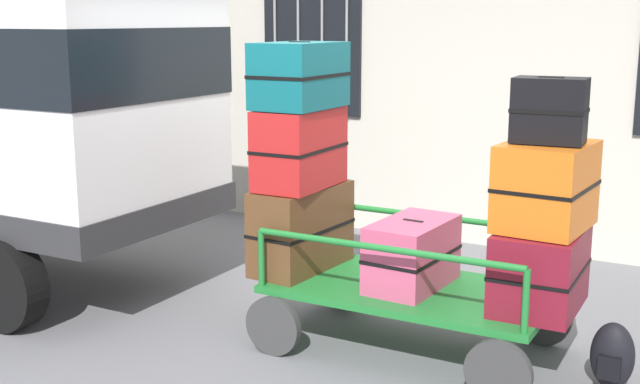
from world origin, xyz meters
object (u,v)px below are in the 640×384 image
Objects in this scene: suitcase_midleft_bottom at (412,254)px; suitcase_center_bottom at (540,269)px; suitcase_left_bottom at (302,228)px; backpack at (612,356)px; suitcase_center_middle at (546,186)px; suitcase_center_top at (549,110)px; suitcase_left_middle at (300,148)px; luggage_cart at (410,299)px; suitcase_left_top at (300,75)px.

suitcase_center_bottom is (0.89, -0.01, 0.03)m from suitcase_midleft_bottom.
suitcase_left_bottom is 2.03× the size of backpack.
suitcase_center_middle is 1.53× the size of suitcase_center_top.
suitcase_midleft_bottom is (0.89, 0.03, -0.68)m from suitcase_left_middle.
suitcase_center_bottom is (0.89, 0.00, 0.35)m from luggage_cart.
luggage_cart is 0.97m from suitcase_left_bottom.
suitcase_left_top is 1.88m from suitcase_center_middle.
suitcase_left_middle is (0.00, -0.02, 0.60)m from suitcase_left_bottom.
luggage_cart is at bearing -179.71° from suitcase_center_bottom.
suitcase_left_middle is (-0.89, -0.01, 1.01)m from luggage_cart.
suitcase_center_top is (0.89, -0.01, 1.05)m from suitcase_midleft_bottom.
backpack is (0.48, -0.01, -1.05)m from suitcase_center_middle.
suitcase_center_bottom is 0.70m from backpack.
suitcase_left_middle is 1.12m from suitcase_midleft_bottom.
suitcase_center_bottom is at bearing -0.71° from suitcase_midleft_bottom.
suitcase_center_top is (1.77, 0.01, -0.16)m from suitcase_left_top.
suitcase_midleft_bottom is at bearing 90.00° from luggage_cart.
luggage_cart is at bearing 0.75° from suitcase_left_middle.
suitcase_center_middle is 0.48m from suitcase_center_top.
suitcase_midleft_bottom is 1.09× the size of suitcase_center_middle.
suitcase_center_bottom is at bearing -90.00° from suitcase_center_middle.
suitcase_left_middle is 2.53m from backpack.
suitcase_left_top reaches higher than suitcase_center_bottom.
suitcase_center_middle is 1.15m from backpack.
suitcase_center_top is at bearing -177.57° from backpack.
suitcase_center_bottom is (1.77, -0.01, -0.05)m from suitcase_left_bottom.
luggage_cart is 2.25× the size of suitcase_left_bottom.
suitcase_midleft_bottom is (0.89, 0.00, -0.08)m from suitcase_left_bottom.
suitcase_center_middle reaches higher than luggage_cart.
suitcase_midleft_bottom is at bearing -179.49° from backpack.
suitcase_left_bottom is 1.13m from suitcase_left_top.
suitcase_left_bottom reaches higher than luggage_cart.
suitcase_left_middle reaches higher than suitcase_midleft_bottom.
suitcase_center_middle is (0.89, 0.04, 0.89)m from luggage_cart.
suitcase_left_top is 1.01× the size of suitcase_center_middle.
suitcase_center_bottom is 1.62× the size of suitcase_center_top.
suitcase_center_top is (1.77, 0.02, 0.37)m from suitcase_left_middle.
suitcase_center_middle is at bearing 90.00° from suitcase_center_bottom.
backpack is at bearing 2.76° from suitcase_center_bottom.
suitcase_left_middle is 0.99× the size of suitcase_center_bottom.
suitcase_left_bottom is at bearing 179.87° from suitcase_center_top.
suitcase_left_middle is 1.04× the size of suitcase_left_top.
suitcase_center_bottom is 1.06× the size of suitcase_center_middle.
suitcase_left_bottom reaches higher than suitcase_center_bottom.
suitcase_center_bottom is 0.54m from suitcase_center_middle.
suitcase_left_top reaches higher than suitcase_left_bottom.
suitcase_center_bottom is (1.77, 0.02, -0.65)m from suitcase_left_middle.
suitcase_left_top is (0.00, -0.02, 1.13)m from suitcase_left_bottom.
suitcase_center_top is 1.06× the size of backpack.
suitcase_left_bottom is at bearing 179.78° from suitcase_center_bottom.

